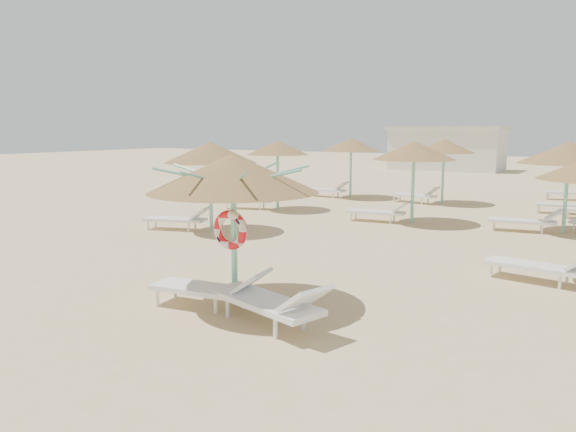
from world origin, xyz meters
The scene contains 6 objects.
ground centered at (0.00, 0.00, 0.00)m, with size 120.00×120.00×0.00m, color tan.
main_palapa centered at (0.11, -0.06, 2.32)m, with size 2.98×2.98×2.67m.
lounger_main_a centered at (-0.01, -0.52, 0.37)m, with size 2.21×0.90×0.78m.
lounger_main_b centered at (1.28, -0.71, 0.41)m, with size 2.45×1.35×0.85m.
palapa_field centered at (2.75, 11.28, 2.32)m, with size 18.94×17.98×2.72m.
service_hut centered at (-6.00, 35.00, 1.64)m, with size 8.40×4.40×3.25m.
Camera 1 is at (5.95, -7.83, 3.08)m, focal length 35.00 mm.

